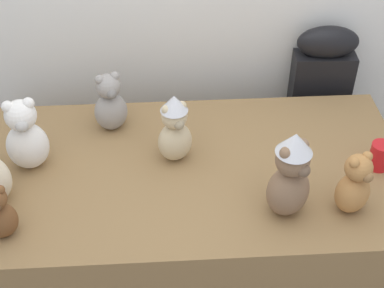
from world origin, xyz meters
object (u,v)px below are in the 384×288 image
instrument_case (314,120)px  teddy_bear_caramel (355,185)px  teddy_bear_snow (26,136)px  party_cup_red (380,156)px  teddy_bear_sand (175,129)px  teddy_bear_mocha (290,175)px  display_table (192,234)px  teddy_bear_ash (110,104)px

instrument_case → teddy_bear_caramel: instrument_case is taller
teddy_bear_snow → instrument_case: bearing=9.7°
instrument_case → party_cup_red: 0.68m
teddy_bear_sand → party_cup_red: teddy_bear_sand is taller
teddy_bear_caramel → party_cup_red: (0.17, 0.22, -0.06)m
instrument_case → teddy_bear_mocha: teddy_bear_mocha is taller
display_table → teddy_bear_ash: bearing=139.5°
display_table → teddy_bear_ash: (-0.32, 0.27, 0.51)m
party_cup_red → teddy_bear_snow: bearing=176.2°
teddy_bear_sand → teddy_bear_mocha: (0.38, -0.31, 0.03)m
instrument_case → teddy_bear_ash: 1.07m
party_cup_red → teddy_bear_mocha: bearing=-152.4°
display_table → party_cup_red: bearing=-2.9°
teddy_bear_ash → teddy_bear_mocha: size_ratio=0.76×
teddy_bear_caramel → teddy_bear_snow: teddy_bear_snow is taller
teddy_bear_mocha → party_cup_red: 0.47m
display_table → teddy_bear_mocha: 0.69m
teddy_bear_mocha → party_cup_red: (0.40, 0.21, -0.12)m
instrument_case → teddy_bear_snow: teddy_bear_snow is taller
teddy_bear_snow → teddy_bear_mocha: bearing=-30.5°
display_table → instrument_case: (0.65, 0.58, 0.14)m
teddy_bear_ash → party_cup_red: 1.08m
display_table → teddy_bear_snow: size_ratio=5.43×
teddy_bear_snow → teddy_bear_sand: 0.56m
display_table → party_cup_red: size_ratio=15.27×
instrument_case → teddy_bear_caramel: (-0.10, -0.83, 0.36)m
display_table → teddy_bear_ash: 0.66m
teddy_bear_caramel → party_cup_red: size_ratio=2.30×
teddy_bear_ash → teddy_bear_mocha: bearing=-58.7°
teddy_bear_sand → party_cup_red: 0.79m
instrument_case → teddy_bear_ash: bearing=-159.9°
teddy_bear_mocha → instrument_case: bearing=35.7°
teddy_bear_ash → teddy_bear_snow: teddy_bear_snow is taller
teddy_bear_sand → teddy_bear_mocha: teddy_bear_mocha is taller
teddy_bear_sand → teddy_bear_mocha: bearing=-61.0°
teddy_bear_ash → party_cup_red: bearing=-36.1°
teddy_bear_ash → teddy_bear_snow: bearing=-163.6°
instrument_case → teddy_bear_mocha: bearing=-109.3°
teddy_bear_caramel → teddy_bear_ash: size_ratio=0.95×
display_table → party_cup_red: party_cup_red is taller
teddy_bear_caramel → teddy_bear_sand: 0.68m
display_table → teddy_bear_snow: teddy_bear_snow is taller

